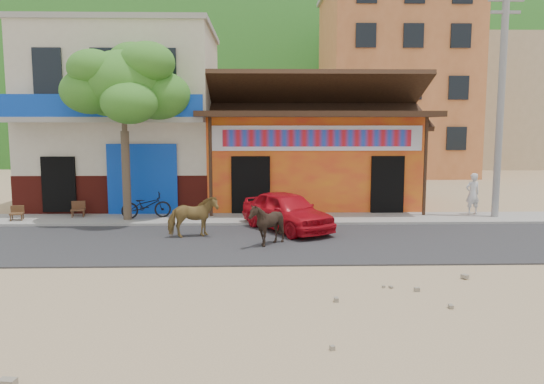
% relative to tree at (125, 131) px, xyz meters
% --- Properties ---
extents(ground, '(120.00, 120.00, 0.00)m').
position_rel_tree_xyz_m(ground, '(4.60, -5.80, -3.12)').
color(ground, '#9E825B').
rests_on(ground, ground).
extents(road, '(60.00, 5.00, 0.04)m').
position_rel_tree_xyz_m(road, '(4.60, -3.30, -3.10)').
color(road, '#28282B').
rests_on(road, ground).
extents(sidewalk, '(60.00, 2.00, 0.12)m').
position_rel_tree_xyz_m(sidewalk, '(4.60, 0.20, -3.06)').
color(sidewalk, gray).
rests_on(sidewalk, ground).
extents(dance_club, '(8.00, 6.00, 3.60)m').
position_rel_tree_xyz_m(dance_club, '(6.60, 4.20, -1.32)').
color(dance_club, orange).
rests_on(dance_club, ground).
extents(cafe_building, '(7.00, 6.00, 7.00)m').
position_rel_tree_xyz_m(cafe_building, '(-0.90, 4.20, 0.38)').
color(cafe_building, beige).
rests_on(cafe_building, ground).
extents(apartment_front, '(9.00, 9.00, 12.00)m').
position_rel_tree_xyz_m(apartment_front, '(13.60, 18.20, 2.88)').
color(apartment_front, '#CC723F').
rests_on(apartment_front, ground).
extents(apartment_rear, '(8.00, 8.00, 10.00)m').
position_rel_tree_xyz_m(apartment_rear, '(22.60, 24.20, 1.88)').
color(apartment_rear, tan).
rests_on(apartment_rear, ground).
extents(hillside, '(100.00, 40.00, 24.00)m').
position_rel_tree_xyz_m(hillside, '(4.60, 64.20, 8.88)').
color(hillside, '#194C14').
rests_on(hillside, ground).
extents(tree, '(3.00, 3.00, 6.00)m').
position_rel_tree_xyz_m(tree, '(0.00, 0.00, 0.00)').
color(tree, '#2D721E').
rests_on(tree, sidewalk).
extents(utility_pole, '(0.24, 0.24, 8.00)m').
position_rel_tree_xyz_m(utility_pole, '(12.80, 0.20, 1.00)').
color(utility_pole, gray).
rests_on(utility_pole, sidewalk).
extents(cow_tan, '(1.56, 1.05, 1.21)m').
position_rel_tree_xyz_m(cow_tan, '(2.54, -2.59, -2.47)').
color(cow_tan, olive).
rests_on(cow_tan, road).
extents(cow_dark, '(1.17, 1.07, 1.19)m').
position_rel_tree_xyz_m(cow_dark, '(4.70, -3.74, -2.48)').
color(cow_dark, black).
rests_on(cow_dark, road).
extents(red_car, '(3.11, 3.83, 1.23)m').
position_rel_tree_xyz_m(red_car, '(5.36, -1.65, -2.47)').
color(red_car, red).
rests_on(red_car, road).
extents(scooter, '(1.77, 1.00, 0.88)m').
position_rel_tree_xyz_m(scooter, '(0.60, 0.21, -2.56)').
color(scooter, black).
rests_on(scooter, sidewalk).
extents(pedestrian, '(0.60, 0.46, 1.49)m').
position_rel_tree_xyz_m(pedestrian, '(12.19, 0.70, -2.25)').
color(pedestrian, silver).
rests_on(pedestrian, sidewalk).
extents(cafe_chair_left, '(0.55, 0.55, 1.00)m').
position_rel_tree_xyz_m(cafe_chair_left, '(-1.86, 0.57, -2.50)').
color(cafe_chair_left, '#452717').
rests_on(cafe_chair_left, sidewalk).
extents(cafe_chair_right, '(0.52, 0.52, 0.91)m').
position_rel_tree_xyz_m(cafe_chair_right, '(-3.70, -0.08, -2.55)').
color(cafe_chair_right, '#452F17').
rests_on(cafe_chair_right, sidewalk).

